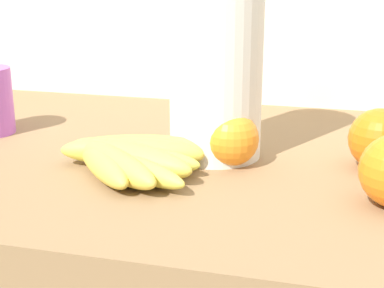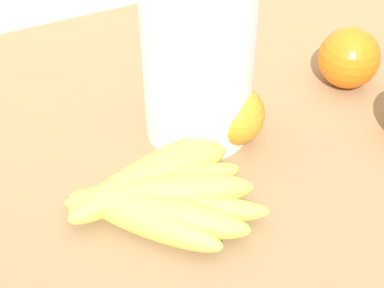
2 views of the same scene
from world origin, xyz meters
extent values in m
ellipsoid|color=#DFC54C|center=(-0.39, -0.12, 0.95)|extent=(0.13, 0.15, 0.03)
ellipsoid|color=#E3CA4C|center=(-0.37, -0.12, 0.95)|extent=(0.17, 0.15, 0.04)
ellipsoid|color=#D7CD4C|center=(-0.36, -0.11, 0.95)|extent=(0.20, 0.13, 0.03)
ellipsoid|color=#E5D04C|center=(-0.36, -0.10, 0.95)|extent=(0.20, 0.10, 0.04)
ellipsoid|color=#D6D24C|center=(-0.36, -0.09, 0.95)|extent=(0.19, 0.05, 0.03)
ellipsoid|color=#D8C74C|center=(-0.36, -0.08, 0.95)|extent=(0.19, 0.06, 0.04)
ellipsoid|color=#DFD44C|center=(-0.36, -0.07, 0.95)|extent=(0.21, 0.09, 0.04)
sphere|color=orange|center=(-0.24, -0.03, 0.97)|extent=(0.07, 0.07, 0.07)
sphere|color=orange|center=(-0.06, 0.00, 0.97)|extent=(0.08, 0.08, 0.08)
cylinder|color=white|center=(-0.27, 0.00, 1.08)|extent=(0.12, 0.12, 0.29)
cylinder|color=gray|center=(-0.27, 0.00, 1.09)|extent=(0.02, 0.02, 0.32)
camera|label=1|loc=(-0.10, -0.75, 1.19)|focal=54.88mm
camera|label=2|loc=(-0.50, -0.47, 1.38)|focal=52.72mm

